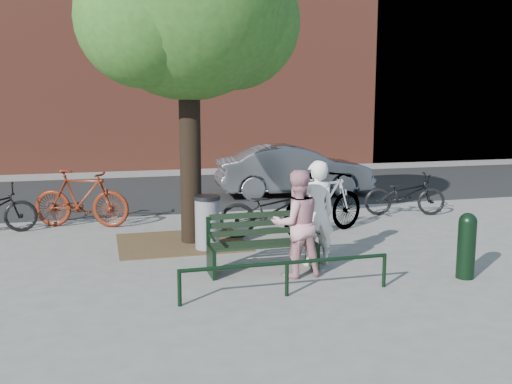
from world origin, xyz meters
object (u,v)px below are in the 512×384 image
object	(u,v)px
litter_bin	(207,222)
bicycle_c	(272,210)
person_right	(296,224)
person_left	(316,213)
parked_car	(294,170)
park_bench	(262,241)
bollard	(467,243)

from	to	relation	value
litter_bin	bicycle_c	xyz separation A→B (m)	(1.42, 0.60, 0.05)
bicycle_c	person_right	bearing A→B (deg)	177.89
person_left	parked_car	distance (m)	7.00
park_bench	bicycle_c	size ratio (longest dim) A/B	0.83
person_left	person_right	bearing A→B (deg)	42.81
park_bench	bollard	world-z (taller)	bollard
bollard	litter_bin	size ratio (longest dim) A/B	1.02
person_right	parked_car	xyz separation A→B (m)	(2.46, 7.22, -0.11)
litter_bin	parked_car	distance (m)	6.33
bollard	person_right	bearing A→B (deg)	162.12
park_bench	person_left	bearing A→B (deg)	4.28
person_right	bollard	size ratio (longest dim) A/B	1.63
litter_bin	person_left	bearing A→B (deg)	-43.04
park_bench	person_right	xyz separation A→B (m)	(0.43, -0.43, 0.35)
bollard	bicycle_c	size ratio (longest dim) A/B	0.49
person_right	bollard	xyz separation A→B (m)	(2.48, -0.80, -0.28)
litter_bin	bicycle_c	world-z (taller)	bicycle_c
person_left	parked_car	bearing A→B (deg)	-107.38
person_right	litter_bin	distance (m)	2.23
park_bench	bollard	bearing A→B (deg)	-22.85
bicycle_c	parked_car	world-z (taller)	parked_car
person_left	litter_bin	xyz separation A→B (m)	(-1.55, 1.45, -0.37)
person_right	bicycle_c	size ratio (longest dim) A/B	0.79
bollard	parked_car	distance (m)	8.02
person_left	bollard	world-z (taller)	person_left
person_left	bollard	distance (m)	2.37
bicycle_c	parked_car	xyz separation A→B (m)	(2.08, 4.67, 0.17)
person_right	bicycle_c	distance (m)	2.59
bollard	bicycle_c	world-z (taller)	bicycle_c
parked_car	litter_bin	bearing A→B (deg)	150.48
bicycle_c	park_bench	bearing A→B (deg)	165.37
parked_car	person_right	bearing A→B (deg)	165.25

